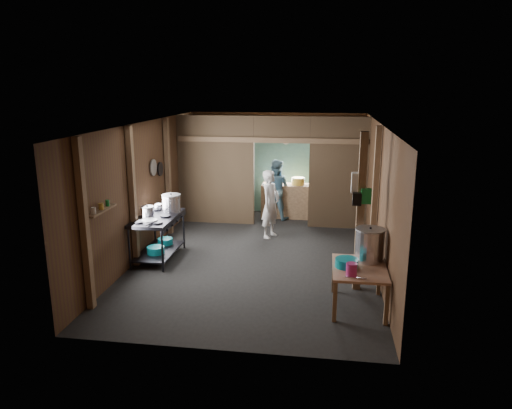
% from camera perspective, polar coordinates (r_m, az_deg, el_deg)
% --- Properties ---
extents(floor, '(4.50, 7.00, 0.00)m').
position_cam_1_polar(floor, '(9.52, 0.18, -6.14)').
color(floor, '#242424').
rests_on(floor, ground).
extents(ceiling, '(4.50, 7.00, 0.00)m').
position_cam_1_polar(ceiling, '(8.96, 0.19, 9.66)').
color(ceiling, '#373431').
rests_on(ceiling, ground).
extents(wall_back, '(4.50, 0.00, 2.60)m').
position_cam_1_polar(wall_back, '(12.57, 2.46, 4.98)').
color(wall_back, '#49321A').
rests_on(wall_back, ground).
extents(wall_front, '(4.50, 0.00, 2.60)m').
position_cam_1_polar(wall_front, '(5.84, -4.73, -5.95)').
color(wall_front, '#49321A').
rests_on(wall_front, ground).
extents(wall_left, '(0.00, 7.00, 2.60)m').
position_cam_1_polar(wall_left, '(9.72, -13.07, 1.90)').
color(wall_left, '#49321A').
rests_on(wall_left, ground).
extents(wall_right, '(0.00, 7.00, 2.60)m').
position_cam_1_polar(wall_right, '(9.12, 14.32, 1.02)').
color(wall_right, '#49321A').
rests_on(wall_right, ground).
extents(partition_left, '(1.85, 0.10, 2.60)m').
position_cam_1_polar(partition_left, '(11.52, -4.81, 4.10)').
color(partition_left, brown).
rests_on(partition_left, floor).
extents(partition_right, '(1.35, 0.10, 2.60)m').
position_cam_1_polar(partition_right, '(11.23, 9.80, 3.68)').
color(partition_right, brown).
rests_on(partition_right, floor).
extents(partition_header, '(1.30, 0.10, 0.60)m').
position_cam_1_polar(partition_header, '(11.13, 3.11, 8.97)').
color(partition_header, brown).
rests_on(partition_header, wall_back).
extents(turquoise_panel, '(4.40, 0.06, 2.50)m').
position_cam_1_polar(turquoise_panel, '(12.52, 2.43, 4.71)').
color(turquoise_panel, '#659B93').
rests_on(turquoise_panel, wall_back).
extents(back_counter, '(1.20, 0.50, 0.85)m').
position_cam_1_polar(back_counter, '(12.18, 3.55, 0.46)').
color(back_counter, '#93704E').
rests_on(back_counter, floor).
extents(wall_clock, '(0.20, 0.03, 0.20)m').
position_cam_1_polar(wall_clock, '(12.36, 3.60, 7.62)').
color(wall_clock, silver).
rests_on(wall_clock, wall_back).
extents(post_left_a, '(0.10, 0.12, 2.60)m').
position_cam_1_polar(post_left_a, '(7.41, -19.79, -2.40)').
color(post_left_a, '#93704E').
rests_on(post_left_a, floor).
extents(post_left_b, '(0.10, 0.12, 2.60)m').
position_cam_1_polar(post_left_b, '(8.98, -14.48, 0.80)').
color(post_left_b, '#93704E').
rests_on(post_left_b, floor).
extents(post_left_c, '(0.10, 0.12, 2.60)m').
position_cam_1_polar(post_left_c, '(10.80, -10.43, 3.24)').
color(post_left_c, '#93704E').
rests_on(post_left_c, floor).
extents(post_right, '(0.10, 0.12, 2.60)m').
position_cam_1_polar(post_right, '(8.92, 14.00, 0.75)').
color(post_right, '#93704E').
rests_on(post_right, floor).
extents(post_free, '(0.12, 0.12, 2.60)m').
position_cam_1_polar(post_free, '(7.83, 12.33, -1.02)').
color(post_free, '#93704E').
rests_on(post_free, floor).
extents(cross_beam, '(4.40, 0.12, 0.12)m').
position_cam_1_polar(cross_beam, '(11.13, 1.77, 7.69)').
color(cross_beam, '#93704E').
rests_on(cross_beam, wall_left).
extents(pan_lid_big, '(0.03, 0.34, 0.34)m').
position_cam_1_polar(pan_lid_big, '(10.01, -12.14, 4.34)').
color(pan_lid_big, gray).
rests_on(pan_lid_big, wall_left).
extents(pan_lid_small, '(0.03, 0.30, 0.30)m').
position_cam_1_polar(pan_lid_small, '(10.40, -11.35, 4.18)').
color(pan_lid_small, black).
rests_on(pan_lid_small, wall_left).
extents(wall_shelf, '(0.14, 0.80, 0.03)m').
position_cam_1_polar(wall_shelf, '(7.79, -17.96, -0.69)').
color(wall_shelf, '#93704E').
rests_on(wall_shelf, wall_left).
extents(jar_white, '(0.07, 0.07, 0.10)m').
position_cam_1_polar(jar_white, '(7.56, -18.82, -0.69)').
color(jar_white, silver).
rests_on(jar_white, wall_shelf).
extents(jar_yellow, '(0.08, 0.08, 0.10)m').
position_cam_1_polar(jar_yellow, '(7.78, -17.99, -0.22)').
color(jar_yellow, gold).
rests_on(jar_yellow, wall_shelf).
extents(jar_green, '(0.06, 0.06, 0.10)m').
position_cam_1_polar(jar_green, '(7.97, -17.31, 0.17)').
color(jar_green, '#188239').
rests_on(jar_green, wall_shelf).
extents(bag_white, '(0.22, 0.15, 0.32)m').
position_cam_1_polar(bag_white, '(7.79, 12.11, 2.56)').
color(bag_white, silver).
rests_on(bag_white, post_free).
extents(bag_green, '(0.16, 0.12, 0.24)m').
position_cam_1_polar(bag_green, '(7.70, 12.99, 1.01)').
color(bag_green, '#188239').
rests_on(bag_green, post_free).
extents(bag_black, '(0.14, 0.10, 0.20)m').
position_cam_1_polar(bag_black, '(7.68, 11.94, 0.65)').
color(bag_black, black).
rests_on(bag_black, post_free).
extents(gas_range, '(0.74, 1.44, 0.85)m').
position_cam_1_polar(gas_range, '(9.44, -11.59, -3.89)').
color(gas_range, black).
rests_on(gas_range, floor).
extents(prep_table, '(0.80, 1.10, 0.65)m').
position_cam_1_polar(prep_table, '(7.49, 12.12, -9.64)').
color(prep_table, tan).
rests_on(prep_table, floor).
extents(stove_pot_large, '(0.44, 0.44, 0.37)m').
position_cam_1_polar(stove_pot_large, '(9.56, -10.06, 0.10)').
color(stove_pot_large, silver).
rests_on(stove_pot_large, gas_range).
extents(stove_pot_med, '(0.33, 0.33, 0.22)m').
position_cam_1_polar(stove_pot_med, '(9.31, -12.83, -0.89)').
color(stove_pot_med, silver).
rests_on(stove_pot_med, gas_range).
extents(stove_saucepan, '(0.19, 0.19, 0.10)m').
position_cam_1_polar(stove_saucepan, '(9.85, -11.62, -0.24)').
color(stove_saucepan, silver).
rests_on(stove_saucepan, gas_range).
extents(frying_pan, '(0.41, 0.57, 0.07)m').
position_cam_1_polar(frying_pan, '(8.96, -12.58, -1.92)').
color(frying_pan, gray).
rests_on(frying_pan, gas_range).
extents(blue_tub_front, '(0.33, 0.33, 0.14)m').
position_cam_1_polar(blue_tub_front, '(9.35, -11.89, -5.33)').
color(blue_tub_front, '#0E8E9B').
rests_on(blue_tub_front, gas_range).
extents(blue_tub_back, '(0.30, 0.30, 0.12)m').
position_cam_1_polar(blue_tub_back, '(9.84, -10.79, -4.32)').
color(blue_tub_back, '#0E8E9B').
rests_on(blue_tub_back, gas_range).
extents(stock_pot, '(0.50, 0.50, 0.53)m').
position_cam_1_polar(stock_pot, '(7.59, 13.40, -4.75)').
color(stock_pot, silver).
rests_on(stock_pot, prep_table).
extents(wash_basin, '(0.37, 0.37, 0.13)m').
position_cam_1_polar(wash_basin, '(7.32, 10.77, -6.85)').
color(wash_basin, '#0E8E9B').
rests_on(wash_basin, prep_table).
extents(pink_bucket, '(0.21, 0.21, 0.19)m').
position_cam_1_polar(pink_bucket, '(6.99, 11.33, -7.62)').
color(pink_bucket, '#BA2A7F').
rests_on(pink_bucket, prep_table).
extents(knife, '(0.30, 0.08, 0.01)m').
position_cam_1_polar(knife, '(6.96, 11.81, -8.53)').
color(knife, silver).
rests_on(knife, prep_table).
extents(yellow_tub, '(0.33, 0.33, 0.18)m').
position_cam_1_polar(yellow_tub, '(12.04, 5.03, 2.80)').
color(yellow_tub, gold).
rests_on(yellow_tub, back_counter).
extents(cook, '(0.55, 0.65, 1.50)m').
position_cam_1_polar(cook, '(10.47, 1.74, 0.05)').
color(cook, silver).
rests_on(cook, floor).
extents(worker_back, '(0.85, 0.73, 1.50)m').
position_cam_1_polar(worker_back, '(11.94, 2.35, 1.81)').
color(worker_back, slate).
rests_on(worker_back, floor).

